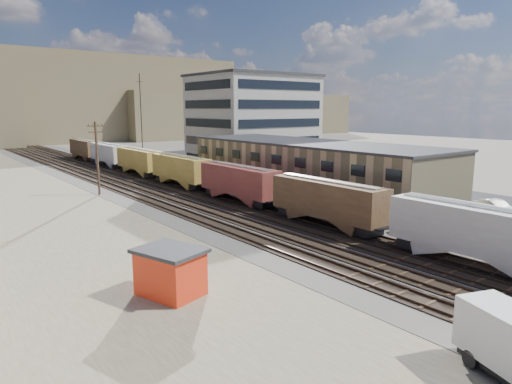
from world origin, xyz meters
TOP-DOWN VIEW (x-y plane):
  - ground at (0.00, 0.00)m, footprint 300.00×300.00m
  - ballast_bed at (0.00, 50.00)m, footprint 18.00×200.00m
  - dirt_yard at (-20.00, 40.00)m, footprint 24.00×180.00m
  - asphalt_lot at (22.00, 35.00)m, footprint 26.00×120.00m
  - rail_tracks at (-0.55, 50.00)m, footprint 11.40×200.00m
  - freight_train at (3.80, 33.76)m, footprint 3.00×119.74m
  - warehouse at (14.98, 25.00)m, footprint 12.40×40.40m
  - office_tower at (27.95, 54.95)m, footprint 22.60×18.60m
  - utility_pole_north at (-8.50, 42.00)m, footprint 2.20×0.32m
  - radio_mast at (6.00, 60.00)m, footprint 1.20×0.16m
  - hills_north at (0.17, 167.92)m, footprint 265.00×80.00m
  - maintenance_shed at (-16.64, 5.05)m, footprint 4.33×4.94m
  - parked_car_red at (18.13, 6.39)m, footprint 4.13×4.54m
  - parked_car_white at (22.16, 2.78)m, footprint 3.83×5.43m
  - parked_car_blue at (22.83, 37.04)m, footprint 4.64×6.37m
  - parked_car_far at (33.45, 46.65)m, footprint 1.82×4.23m

SIDE VIEW (x-z plane):
  - ground at x=0.00m, z-range 0.00..0.00m
  - dirt_yard at x=-20.00m, z-range 0.00..0.03m
  - asphalt_lot at x=22.00m, z-range 0.00..0.04m
  - ballast_bed at x=0.00m, z-range 0.00..0.06m
  - rail_tracks at x=-0.55m, z-range -0.01..0.23m
  - parked_car_far at x=33.45m, z-range 0.00..1.42m
  - parked_car_red at x=18.13m, z-range 0.00..1.50m
  - parked_car_blue at x=22.83m, z-range 0.00..1.61m
  - parked_car_white at x=22.16m, z-range 0.00..1.70m
  - maintenance_shed at x=-16.64m, z-range 0.04..3.09m
  - freight_train at x=3.80m, z-range 0.56..5.02m
  - warehouse at x=14.98m, z-range 0.03..7.28m
  - utility_pole_north at x=-8.50m, z-range 0.30..10.30m
  - radio_mast at x=6.00m, z-range 0.12..18.12m
  - office_tower at x=27.95m, z-range 0.04..18.49m
  - hills_north at x=0.17m, z-range -1.90..30.10m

